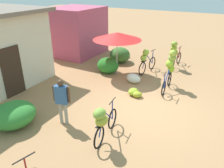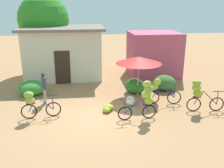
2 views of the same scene
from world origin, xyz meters
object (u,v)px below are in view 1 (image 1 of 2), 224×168
object	(u,v)px
bicycle_center_loaded	(170,66)
person_vendor	(62,98)
market_umbrella	(117,36)
shop_pink	(76,31)
banana_pile_on_ground	(135,93)
bicycle_by_shop	(146,60)
bicycle_near_pile	(103,121)
bicycle_rightmost	(175,52)
produce_sack	(133,78)

from	to	relation	value
bicycle_center_loaded	person_vendor	world-z (taller)	bicycle_center_loaded
market_umbrella	shop_pink	bearing A→B (deg)	64.02
market_umbrella	banana_pile_on_ground	distance (m)	3.06
bicycle_by_shop	market_umbrella	bearing A→B (deg)	121.75
person_vendor	shop_pink	bearing A→B (deg)	33.96
bicycle_near_pile	bicycle_center_loaded	size ratio (longest dim) A/B	0.97
bicycle_near_pile	bicycle_rightmost	bearing A→B (deg)	-0.89
bicycle_rightmost	banana_pile_on_ground	bearing A→B (deg)	173.10
bicycle_center_loaded	market_umbrella	bearing A→B (deg)	83.71
bicycle_rightmost	bicycle_center_loaded	bearing A→B (deg)	-169.54
bicycle_center_loaded	banana_pile_on_ground	size ratio (longest dim) A/B	2.43
bicycle_by_shop	bicycle_rightmost	bearing A→B (deg)	-33.96
produce_sack	person_vendor	world-z (taller)	person_vendor
shop_pink	bicycle_near_pile	xyz separation A→B (m)	(-6.76, -6.04, -0.70)
bicycle_by_shop	person_vendor	size ratio (longest dim) A/B	1.09
bicycle_center_loaded	bicycle_by_shop	bearing A→B (deg)	54.60
bicycle_near_pile	produce_sack	xyz separation A→B (m)	(4.26, 0.95, -0.51)
bicycle_rightmost	bicycle_near_pile	bearing A→B (deg)	179.11
bicycle_by_shop	bicycle_rightmost	size ratio (longest dim) A/B	1.00
bicycle_near_pile	banana_pile_on_ground	xyz separation A→B (m)	(3.11, 0.38, -0.59)
shop_pink	person_vendor	bearing A→B (deg)	-146.04
bicycle_center_loaded	bicycle_rightmost	size ratio (longest dim) A/B	1.00
shop_pink	bicycle_near_pile	world-z (taller)	shop_pink
person_vendor	bicycle_near_pile	bearing A→B (deg)	-96.84
bicycle_near_pile	person_vendor	distance (m)	1.64
shop_pink	market_umbrella	distance (m)	4.37
shop_pink	bicycle_rightmost	size ratio (longest dim) A/B	1.89
bicycle_rightmost	banana_pile_on_ground	size ratio (longest dim) A/B	2.43
shop_pink	bicycle_rightmost	bearing A→B (deg)	-86.58
shop_pink	banana_pile_on_ground	size ratio (longest dim) A/B	4.59
bicycle_center_loaded	banana_pile_on_ground	world-z (taller)	bicycle_center_loaded
banana_pile_on_ground	produce_sack	xyz separation A→B (m)	(1.15, 0.58, 0.09)
market_umbrella	bicycle_near_pile	distance (m)	5.44
market_umbrella	produce_sack	world-z (taller)	market_umbrella
bicycle_by_shop	produce_sack	size ratio (longest dim) A/B	2.43
shop_pink	market_umbrella	size ratio (longest dim) A/B	1.37
banana_pile_on_ground	bicycle_by_shop	bearing A→B (deg)	11.93
market_umbrella	produce_sack	distance (m)	2.16
bicycle_near_pile	bicycle_rightmost	xyz separation A→B (m)	(7.13, -0.11, 0.15)
banana_pile_on_ground	person_vendor	size ratio (longest dim) A/B	0.45
market_umbrella	produce_sack	xyz separation A→B (m)	(-0.60, -1.18, -1.70)
bicycle_near_pile	person_vendor	bearing A→B (deg)	83.16
bicycle_by_shop	banana_pile_on_ground	bearing A→B (deg)	-168.07
bicycle_by_shop	banana_pile_on_ground	size ratio (longest dim) A/B	2.44
bicycle_near_pile	bicycle_center_loaded	bearing A→B (deg)	-7.32
bicycle_center_loaded	banana_pile_on_ground	distance (m)	1.94
shop_pink	bicycle_by_shop	bearing A→B (deg)	-102.55
bicycle_rightmost	produce_sack	xyz separation A→B (m)	(-2.88, 1.06, -0.65)
market_umbrella	bicycle_by_shop	xyz separation A→B (m)	(0.76, -1.23, -1.19)
bicycle_rightmost	produce_sack	distance (m)	3.13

